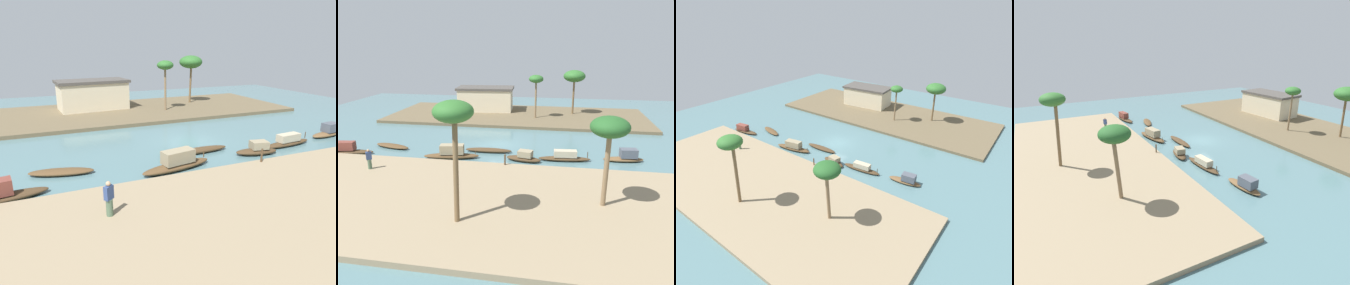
% 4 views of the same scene
% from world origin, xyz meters
% --- Properties ---
extents(river_water, '(65.20, 65.20, 0.00)m').
position_xyz_m(river_water, '(0.00, 0.00, 0.00)').
color(river_water, slate).
rests_on(river_water, ground).
extents(riverbank_left, '(37.11, 14.55, 0.38)m').
position_xyz_m(riverbank_left, '(0.00, -14.05, 0.19)').
color(riverbank_left, '#937F60').
rests_on(riverbank_left, ground).
extents(riverbank_right, '(37.11, 14.55, 0.38)m').
position_xyz_m(riverbank_right, '(0.00, 14.05, 0.19)').
color(riverbank_right, brown).
rests_on(riverbank_right, ground).
extents(sampan_with_red_awning, '(4.28, 2.07, 0.39)m').
position_xyz_m(sampan_with_red_awning, '(-10.82, -3.23, 0.20)').
color(sampan_with_red_awning, brown).
rests_on(sampan_with_red_awning, river_water).
extents(sampan_midstream, '(3.79, 1.45, 1.23)m').
position_xyz_m(sampan_midstream, '(12.64, -3.40, 0.46)').
color(sampan_midstream, brown).
rests_on(sampan_midstream, river_water).
extents(sampan_near_left_bank, '(4.90, 1.39, 1.03)m').
position_xyz_m(sampan_near_left_bank, '(7.08, -4.18, 0.38)').
color(sampan_near_left_bank, '#47331E').
rests_on(sampan_near_left_bank, river_water).
extents(sampan_open_hull, '(5.38, 2.09, 1.36)m').
position_xyz_m(sampan_open_hull, '(-3.56, -5.34, 0.51)').
color(sampan_open_hull, brown).
rests_on(sampan_open_hull, river_water).
extents(sampan_downstream_large, '(3.46, 1.73, 1.06)m').
position_xyz_m(sampan_downstream_large, '(3.34, -4.96, 0.39)').
color(sampan_downstream_large, '#47331E').
rests_on(sampan_downstream_large, river_water).
extents(sampan_upstream_small, '(4.76, 1.07, 0.43)m').
position_xyz_m(sampan_upstream_small, '(-0.51, -2.92, 0.21)').
color(sampan_upstream_small, '#47331E').
rests_on(sampan_upstream_small, river_water).
extents(sampan_with_tall_canopy, '(4.56, 1.72, 1.27)m').
position_xyz_m(sampan_with_tall_canopy, '(-14.09, -5.84, 0.47)').
color(sampan_with_tall_canopy, '#47331E').
rests_on(sampan_with_tall_canopy, river_water).
extents(person_on_near_bank, '(0.51, 0.46, 1.73)m').
position_xyz_m(person_on_near_bank, '(-9.17, -10.05, 1.20)').
color(person_on_near_bank, '#4C664C').
rests_on(person_on_near_bank, riverbank_left).
extents(mooring_post, '(0.14, 0.14, 0.94)m').
position_xyz_m(mooring_post, '(1.93, -7.15, 0.85)').
color(mooring_post, '#4C3823').
rests_on(mooring_post, riverbank_left).
extents(palm_tree_right_tall, '(2.01, 2.01, 6.00)m').
position_xyz_m(palm_tree_right_tall, '(2.84, 12.30, 5.63)').
color(palm_tree_right_tall, '#7F6647').
rests_on(palm_tree_right_tall, riverbank_right).
extents(palm_tree_right_short, '(3.15, 3.15, 6.44)m').
position_xyz_m(palm_tree_right_short, '(8.10, 15.86, 5.88)').
color(palm_tree_right_short, brown).
rests_on(palm_tree_right_short, riverbank_right).
extents(riverside_building, '(9.02, 5.41, 3.63)m').
position_xyz_m(riverside_building, '(-5.36, 16.47, 2.21)').
color(riverside_building, beige).
rests_on(riverside_building, riverbank_right).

